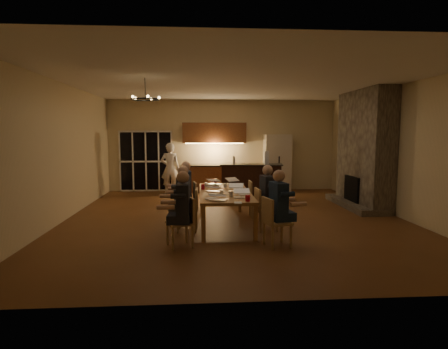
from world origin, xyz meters
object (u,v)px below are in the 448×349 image
(person_left_far, at_px, (186,190))
(laptop_f, at_px, (235,180))
(bar_blender, at_px, (266,157))
(can_silver, at_px, (231,194))
(chair_left_mid, at_px, (187,210))
(person_right_near, at_px, (278,207))
(mug_front, at_px, (222,192))
(bar_bottle, at_px, (234,160))
(laptop_e, at_px, (215,180))
(can_right, at_px, (238,187))
(plate_left, at_px, (212,199))
(laptop_d, at_px, (236,187))
(plate_near, at_px, (244,195))
(mug_mid, at_px, (225,185))
(can_cola, at_px, (215,181))
(bar_island, at_px, (251,181))
(laptop_c, at_px, (214,186))
(dining_table, at_px, (225,208))
(chandelier, at_px, (145,99))
(standing_person, at_px, (170,169))
(redcup_mid, at_px, (203,187))
(refrigerator, at_px, (277,163))
(laptop_b, at_px, (242,192))
(chair_right_far, at_px, (258,199))
(person_left_near, at_px, (183,210))
(chair_right_mid, at_px, (267,209))
(plate_far, at_px, (237,186))
(chair_left_far, at_px, (187,201))
(person_right_mid, at_px, (267,197))
(laptop_a, at_px, (218,194))
(chair_left_near, at_px, (180,222))
(chair_right_near, at_px, (277,222))
(mug_back, at_px, (206,184))
(redcup_near, at_px, (248,198))

(person_left_far, relative_size, laptop_f, 4.31)
(bar_blender, bearing_deg, can_silver, -115.26)
(chair_left_mid, height_order, person_right_near, person_right_near)
(mug_front, distance_m, bar_bottle, 3.97)
(laptop_e, bearing_deg, can_right, 145.19)
(person_left_far, height_order, plate_left, person_left_far)
(laptop_d, height_order, plate_near, laptop_d)
(mug_mid, bearing_deg, can_cola, 106.44)
(chair_left_mid, bearing_deg, mug_mid, 144.85)
(bar_island, height_order, laptop_c, bar_island)
(dining_table, bearing_deg, can_cola, 96.26)
(chandelier, distance_m, can_cola, 2.82)
(chair_left_mid, height_order, standing_person, standing_person)
(chair_left_mid, relative_size, redcup_mid, 7.42)
(redcup_mid, distance_m, can_silver, 1.21)
(redcup_mid, height_order, can_cola, same)
(person_right_near, xyz_separation_m, laptop_d, (-0.63, 1.52, 0.17))
(refrigerator, bearing_deg, can_silver, -110.97)
(laptop_b, xyz_separation_m, can_silver, (-0.22, 0.11, -0.05))
(can_cola, bearing_deg, chair_right_far, -33.23)
(person_left_near, bearing_deg, chair_right_mid, 125.46)
(person_right_near, relative_size, can_silver, 11.50)
(chair_right_far, height_order, laptop_f, laptop_f)
(chandelier, relative_size, laptop_f, 1.91)
(plate_far, bearing_deg, dining_table, -113.94)
(bar_island, xyz_separation_m, mug_front, (-1.17, -3.81, 0.26))
(dining_table, distance_m, chair_left_mid, 0.95)
(can_cola, bearing_deg, chair_left_far, -131.91)
(person_left_far, distance_m, laptop_f, 1.30)
(chair_right_far, xyz_separation_m, plate_near, (-0.49, -1.16, 0.31))
(standing_person, distance_m, can_right, 4.41)
(laptop_d, bearing_deg, person_right_mid, -26.93)
(person_right_near, relative_size, person_right_mid, 1.00)
(chair_right_mid, relative_size, person_right_mid, 0.64)
(standing_person, bearing_deg, laptop_c, 111.08)
(laptop_a, bearing_deg, chair_right_far, -107.93)
(chandelier, bearing_deg, can_cola, 40.94)
(can_right, bearing_deg, redcup_mid, 179.05)
(can_silver, distance_m, bar_blender, 4.35)
(person_right_near, bearing_deg, standing_person, 11.44)
(bar_island, relative_size, chandelier, 3.15)
(chair_left_near, height_order, laptop_f, laptop_f)
(mug_front, distance_m, bar_blender, 4.13)
(bar_blender, bearing_deg, person_left_far, -137.00)
(can_silver, bearing_deg, chair_right_near, -50.60)
(mug_back, bearing_deg, chandelier, -147.39)
(redcup_near, bearing_deg, person_right_mid, 55.55)
(chandelier, bearing_deg, laptop_a, -35.81)
(bar_bottle, bearing_deg, dining_table, -98.91)
(bar_blender, bearing_deg, redcup_near, -110.02)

